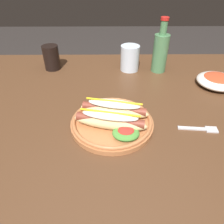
% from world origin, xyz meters
% --- Properties ---
extents(ground_plane, '(8.00, 8.00, 0.00)m').
position_xyz_m(ground_plane, '(0.00, 0.00, 0.00)').
color(ground_plane, '#2D2826').
extents(dining_table, '(1.40, 1.03, 0.74)m').
position_xyz_m(dining_table, '(0.00, 0.00, 0.65)').
color(dining_table, '#51331E').
rests_on(dining_table, ground_plane).
extents(hot_dog_plate, '(0.26, 0.26, 0.08)m').
position_xyz_m(hot_dog_plate, '(-0.01, -0.09, 0.77)').
color(hot_dog_plate, '#B77042').
rests_on(hot_dog_plate, dining_table).
extents(fork, '(0.12, 0.03, 0.00)m').
position_xyz_m(fork, '(0.26, -0.11, 0.74)').
color(fork, silver).
rests_on(fork, dining_table).
extents(soda_cup, '(0.07, 0.07, 0.11)m').
position_xyz_m(soda_cup, '(-0.29, 0.34, 0.80)').
color(soda_cup, black).
rests_on(soda_cup, dining_table).
extents(water_cup, '(0.09, 0.09, 0.11)m').
position_xyz_m(water_cup, '(0.07, 0.32, 0.80)').
color(water_cup, silver).
rests_on(water_cup, dining_table).
extents(glass_bottle, '(0.07, 0.07, 0.24)m').
position_xyz_m(glass_bottle, '(0.20, 0.31, 0.83)').
color(glass_bottle, '#4C7F51').
rests_on(glass_bottle, dining_table).
extents(side_bowl, '(0.16, 0.16, 0.05)m').
position_xyz_m(side_bowl, '(0.42, 0.16, 0.76)').
color(side_bowl, silver).
rests_on(side_bowl, dining_table).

